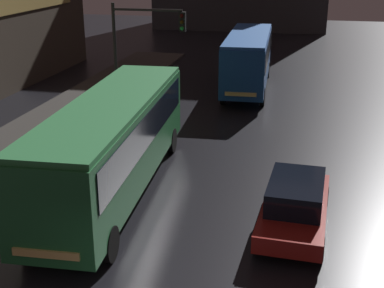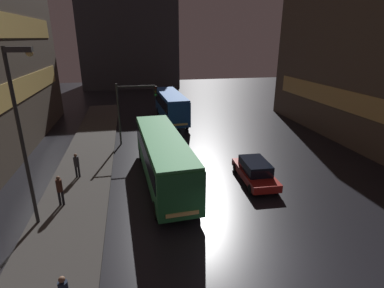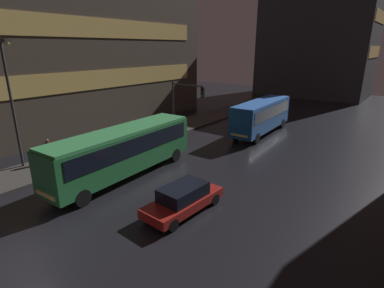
% 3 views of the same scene
% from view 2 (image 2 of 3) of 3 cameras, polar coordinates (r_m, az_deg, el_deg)
% --- Properties ---
extents(ground_plane, '(120.00, 120.00, 0.00)m').
position_cam_2_polar(ground_plane, '(14.58, 13.43, -20.66)').
color(ground_plane, black).
extents(sidewalk_left, '(4.00, 48.00, 0.15)m').
position_cam_2_polar(sidewalk_left, '(22.26, -20.27, -6.18)').
color(sidewalk_left, '#3D3A38').
rests_on(sidewalk_left, ground).
extents(building_far_backdrop, '(18.07, 12.00, 19.39)m').
position_cam_2_polar(building_far_backdrop, '(63.87, -11.90, 19.57)').
color(building_far_backdrop, '#2D2D33').
rests_on(building_far_backdrop, ground).
extents(bus_near, '(3.06, 11.34, 3.30)m').
position_cam_2_polar(bus_near, '(19.84, -5.53, -1.97)').
color(bus_near, '#236B38').
rests_on(bus_near, ground).
extents(bus_far, '(2.78, 9.83, 3.32)m').
position_cam_2_polar(bus_far, '(34.91, -4.02, 7.56)').
color(bus_far, '#194793').
rests_on(bus_far, ground).
extents(car_taxi, '(2.09, 4.84, 1.50)m').
position_cam_2_polar(car_taxi, '(20.80, 11.90, -5.06)').
color(car_taxi, maroon).
rests_on(car_taxi, ground).
extents(pedestrian_near, '(0.48, 0.48, 1.83)m').
position_cam_2_polar(pedestrian_near, '(18.75, -23.91, -7.74)').
color(pedestrian_near, black).
rests_on(pedestrian_near, sidewalk_left).
extents(pedestrian_far, '(0.45, 0.45, 1.74)m').
position_cam_2_polar(pedestrian_far, '(21.99, -21.14, -3.47)').
color(pedestrian_far, black).
rests_on(pedestrian_far, sidewalk_left).
extents(traffic_light_main, '(3.58, 0.35, 5.57)m').
position_cam_2_polar(traffic_light_main, '(27.44, -11.21, 7.72)').
color(traffic_light_main, '#2D2D2D').
rests_on(traffic_light_main, ground).
extents(street_lamp_sidewalk, '(1.25, 0.36, 8.82)m').
position_cam_2_polar(street_lamp_sidewalk, '(16.00, -29.64, 4.63)').
color(street_lamp_sidewalk, '#2D2D2D').
rests_on(street_lamp_sidewalk, sidewalk_left).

